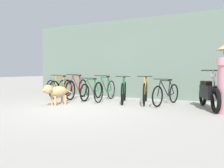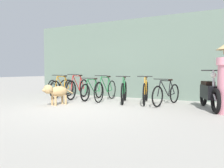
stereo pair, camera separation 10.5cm
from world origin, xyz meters
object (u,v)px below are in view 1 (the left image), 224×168
at_px(bicycle_2, 92,91).
at_px(bicycle_6, 166,94).
at_px(bicycle_1, 77,89).
at_px(bicycle_5, 145,92).
at_px(motorcycle, 209,93).
at_px(stray_dog, 56,92).
at_px(bicycle_3, 105,90).
at_px(bicycle_4, 124,92).
at_px(spare_tire_right, 51,87).
at_px(spare_tire_left, 65,87).
at_px(bicycle_0, 61,88).

xyz_separation_m(bicycle_2, bicycle_6, (2.68, -0.06, 0.01)).
bearing_deg(bicycle_6, bicycle_1, -77.07).
bearing_deg(bicycle_5, bicycle_2, -104.15).
distance_m(bicycle_2, motorcycle, 3.89).
distance_m(bicycle_6, motorcycle, 1.23).
bearing_deg(stray_dog, bicycle_3, 167.15).
bearing_deg(bicycle_4, stray_dog, -66.06).
distance_m(bicycle_6, spare_tire_right, 5.60).
relative_size(bicycle_3, stray_dog, 1.68).
xyz_separation_m(bicycle_2, bicycle_4, (1.30, -0.15, 0.03)).
relative_size(bicycle_1, bicycle_6, 1.05).
bearing_deg(bicycle_2, spare_tire_left, -120.39).
height_order(bicycle_3, motorcycle, motorcycle).
distance_m(bicycle_5, spare_tire_right, 4.93).
xyz_separation_m(motorcycle, spare_tire_right, (-6.69, 1.37, -0.12)).
height_order(stray_dog, spare_tire_right, stray_dog).
bearing_deg(bicycle_3, bicycle_4, 77.48).
xyz_separation_m(bicycle_0, spare_tire_left, (-0.58, 0.99, -0.03)).
relative_size(bicycle_4, bicycle_5, 0.92).
relative_size(bicycle_3, bicycle_6, 1.07).
height_order(bicycle_0, bicycle_6, bicycle_0).
xyz_separation_m(stray_dog, spare_tire_left, (-1.70, 2.64, -0.08)).
height_order(bicycle_3, bicycle_4, bicycle_3).
xyz_separation_m(bicycle_5, spare_tire_right, (-4.81, 1.08, -0.05)).
xyz_separation_m(bicycle_2, stray_dog, (-0.31, -1.60, 0.09)).
distance_m(bicycle_2, bicycle_6, 2.68).
relative_size(bicycle_1, bicycle_5, 1.02).
bearing_deg(bicycle_6, bicycle_3, -75.91).
relative_size(bicycle_0, bicycle_1, 0.95).
distance_m(bicycle_1, bicycle_2, 0.69).
relative_size(bicycle_0, spare_tire_right, 2.63).
height_order(bicycle_2, bicycle_4, bicycle_4).
height_order(bicycle_0, spare_tire_right, bicycle_0).
bearing_deg(bicycle_4, bicycle_5, 82.00).
height_order(bicycle_2, bicycle_6, bicycle_6).
distance_m(bicycle_5, stray_dog, 2.79).
xyz_separation_m(bicycle_1, bicycle_6, (3.37, -0.12, -0.04)).
xyz_separation_m(bicycle_0, spare_tire_right, (-1.39, 0.99, -0.05)).
xyz_separation_m(bicycle_5, bicycle_6, (0.68, -0.03, -0.03)).
relative_size(bicycle_5, spare_tire_right, 2.71).
bearing_deg(stray_dog, motorcycle, 123.30).
distance_m(bicycle_2, spare_tire_right, 3.00).
relative_size(bicycle_0, motorcycle, 0.92).
bearing_deg(bicycle_1, bicycle_3, 78.41).
height_order(motorcycle, spare_tire_right, motorcycle).
relative_size(bicycle_1, spare_tire_left, 2.59).
bearing_deg(bicycle_1, bicycle_2, 77.96).
height_order(bicycle_4, bicycle_6, bicycle_4).
bearing_deg(stray_dog, spare_tire_right, -120.31).
xyz_separation_m(bicycle_4, motorcycle, (2.57, -0.16, 0.08)).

